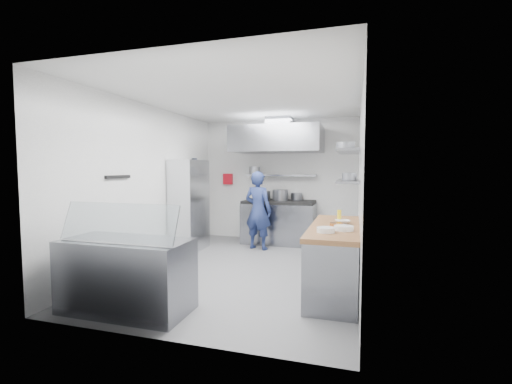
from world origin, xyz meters
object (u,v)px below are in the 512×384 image
(gas_range, at_px, (279,223))
(display_case, at_px, (127,275))
(wire_rack, at_px, (189,205))
(chef, at_px, (258,210))

(gas_range, bearing_deg, display_case, -102.70)
(wire_rack, relative_size, display_case, 1.23)
(chef, xyz_separation_m, wire_rack, (-1.34, -0.46, 0.12))
(gas_range, relative_size, chef, 0.99)
(gas_range, distance_m, chef, 0.83)
(chef, distance_m, display_case, 3.49)
(wire_rack, bearing_deg, display_case, -76.58)
(wire_rack, height_order, display_case, wire_rack)
(wire_rack, bearing_deg, chef, 18.86)
(chef, relative_size, display_case, 1.08)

